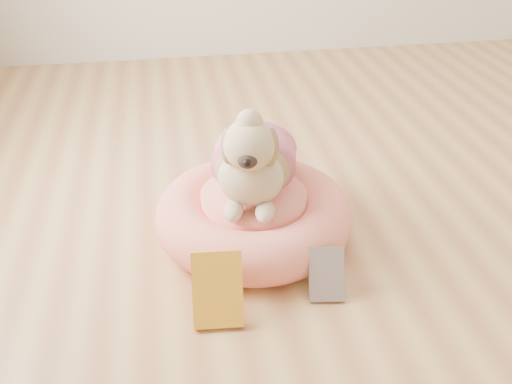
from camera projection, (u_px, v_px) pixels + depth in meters
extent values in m
plane|color=#B67A4C|center=(418.00, 240.00, 2.08)|extent=(4.50, 4.50, 0.00)
cylinder|color=#FF6366|center=(254.00, 223.00, 2.08)|extent=(0.52, 0.52, 0.11)
torus|color=#FF6366|center=(254.00, 214.00, 2.06)|extent=(0.71, 0.71, 0.18)
cylinder|color=#FF6366|center=(254.00, 204.00, 2.04)|extent=(0.38, 0.38, 0.10)
cube|color=yellow|center=(218.00, 289.00, 1.69)|extent=(0.16, 0.15, 0.21)
cube|color=silver|center=(327.00, 274.00, 1.79)|extent=(0.13, 0.12, 0.15)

